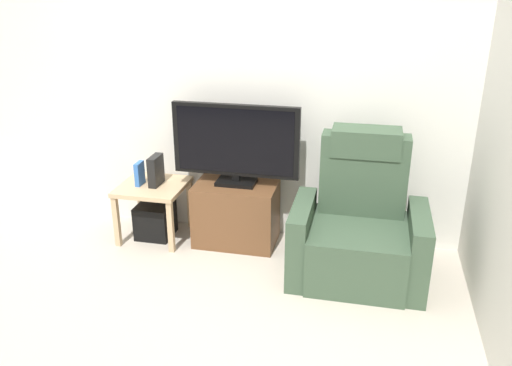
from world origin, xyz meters
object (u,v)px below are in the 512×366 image
(television, at_px, (236,143))
(recliner_armchair, at_px, (359,229))
(side_table, at_px, (153,193))
(book_upright, at_px, (140,174))
(subwoofer_box, at_px, (155,220))
(tv_stand, at_px, (236,214))
(game_console, at_px, (156,170))

(television, xyz_separation_m, recliner_armchair, (1.02, -0.30, -0.50))
(recliner_armchair, distance_m, side_table, 1.75)
(television, relative_size, book_upright, 5.26)
(side_table, height_order, book_upright, book_upright)
(television, relative_size, subwoofer_box, 3.53)
(tv_stand, bearing_deg, recliner_armchair, -15.37)
(recliner_armchair, xyz_separation_m, book_upright, (-1.83, 0.22, 0.21))
(tv_stand, xyz_separation_m, recliner_armchair, (1.02, -0.28, 0.11))
(recliner_armchair, height_order, subwoofer_box, recliner_armchair)
(side_table, distance_m, subwoofer_box, 0.26)
(television, height_order, side_table, television)
(tv_stand, relative_size, side_table, 1.25)
(tv_stand, distance_m, television, 0.61)
(recliner_armchair, relative_size, side_table, 2.00)
(recliner_armchair, distance_m, subwoofer_box, 1.76)
(recliner_armchair, relative_size, subwoofer_box, 3.69)
(tv_stand, xyz_separation_m, side_table, (-0.71, -0.04, 0.14))
(side_table, xyz_separation_m, subwoofer_box, (0.00, 0.00, -0.26))
(television, distance_m, book_upright, 0.87)
(television, bearing_deg, game_console, -175.66)
(television, distance_m, game_console, 0.73)
(side_table, bearing_deg, tv_stand, 3.40)
(subwoofer_box, bearing_deg, recliner_armchair, -7.81)
(book_upright, bearing_deg, side_table, 11.31)
(side_table, relative_size, subwoofer_box, 1.84)
(tv_stand, bearing_deg, game_console, -177.27)
(recliner_armchair, bearing_deg, subwoofer_box, -179.37)
(book_upright, bearing_deg, subwoofer_box, 11.31)
(television, xyz_separation_m, side_table, (-0.71, -0.06, -0.47))
(television, bearing_deg, subwoofer_box, -175.08)
(television, distance_m, subwoofer_box, 1.02)
(television, bearing_deg, side_table, -175.08)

